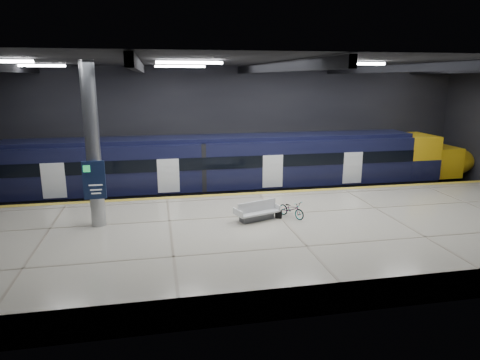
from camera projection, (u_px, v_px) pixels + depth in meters
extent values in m
plane|color=black|center=(271.00, 229.00, 21.20)|extent=(30.00, 30.00, 0.00)
cube|color=black|center=(240.00, 130.00, 27.90)|extent=(30.00, 0.10, 8.00)
cube|color=black|center=(345.00, 192.00, 12.64)|extent=(30.00, 0.10, 8.00)
cube|color=black|center=(274.00, 62.00, 19.33)|extent=(30.00, 16.00, 0.10)
cube|color=black|center=(139.00, 67.00, 18.25)|extent=(0.25, 16.00, 0.40)
cube|color=black|center=(274.00, 68.00, 19.39)|extent=(0.25, 16.00, 0.40)
cube|color=black|center=(395.00, 68.00, 20.53)|extent=(0.25, 16.00, 0.40)
cube|color=white|center=(190.00, 63.00, 16.70)|extent=(2.60, 0.18, 0.10)
cube|color=white|center=(356.00, 64.00, 18.02)|extent=(2.60, 0.18, 0.10)
cube|color=white|center=(37.00, 66.00, 21.09)|extent=(2.60, 0.18, 0.10)
cube|color=white|center=(180.00, 66.00, 22.42)|extent=(2.60, 0.18, 0.10)
cube|color=white|center=(307.00, 67.00, 23.75)|extent=(2.60, 0.18, 0.10)
cube|color=white|center=(420.00, 68.00, 25.07)|extent=(2.60, 0.18, 0.10)
cube|color=beige|center=(287.00, 236.00, 18.69)|extent=(30.00, 11.00, 1.10)
cube|color=gold|center=(258.00, 193.00, 23.57)|extent=(30.00, 0.40, 0.01)
cube|color=gray|center=(250.00, 201.00, 25.74)|extent=(30.00, 0.08, 0.16)
cube|color=gray|center=(245.00, 194.00, 27.12)|extent=(30.00, 0.08, 0.16)
cube|color=black|center=(218.00, 192.00, 25.97)|extent=(24.00, 2.58, 0.80)
cube|color=black|center=(218.00, 163.00, 25.56)|extent=(24.00, 2.80, 2.75)
cube|color=black|center=(218.00, 138.00, 25.21)|extent=(24.00, 2.30, 0.24)
cube|color=black|center=(222.00, 163.00, 24.15)|extent=(24.00, 0.04, 0.70)
cube|color=white|center=(273.00, 171.00, 24.85)|extent=(1.20, 0.05, 1.90)
cube|color=gold|center=(414.00, 156.00, 28.02)|extent=(2.00, 2.80, 2.75)
ellipsoid|color=gold|center=(448.00, 161.00, 28.63)|extent=(3.60, 2.52, 1.90)
cube|color=black|center=(418.00, 153.00, 28.04)|extent=(1.60, 2.38, 0.80)
cube|color=#595B60|center=(257.00, 217.00, 19.10)|extent=(1.62, 0.96, 0.29)
cube|color=silver|center=(257.00, 212.00, 19.05)|extent=(2.10, 1.40, 0.08)
cube|color=silver|center=(257.00, 206.00, 18.99)|extent=(1.86, 0.70, 0.48)
cube|color=silver|center=(238.00, 213.00, 18.55)|extent=(0.32, 0.80, 0.29)
cube|color=silver|center=(275.00, 206.00, 19.50)|extent=(0.32, 0.80, 0.29)
imported|color=#99999E|center=(291.00, 209.00, 19.42)|extent=(1.19, 1.54, 0.78)
cube|color=black|center=(279.00, 214.00, 19.35)|extent=(0.35, 0.28, 0.35)
cylinder|color=#9EA0A5|center=(93.00, 146.00, 17.67)|extent=(0.60, 0.60, 6.90)
cube|color=#101C3B|center=(94.00, 180.00, 17.58)|extent=(0.90, 0.12, 1.60)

